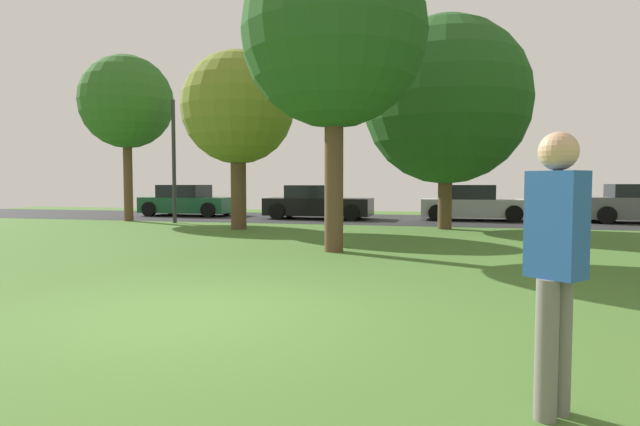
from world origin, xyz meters
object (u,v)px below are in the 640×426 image
Objects in this scene: person_catcher at (556,259)px; parked_car_green at (188,202)px; parked_car_silver at (473,204)px; street_lamp_post at (174,162)px; birch_tree_lone at (126,102)px; oak_tree_center at (334,35)px; oak_tree_right at (446,101)px; maple_tree_near at (238,109)px; parked_car_black at (317,203)px.

person_catcher is 0.45× the size of parked_car_green.
parked_car_silver is (0.10, 18.24, -0.38)m from person_catcher.
street_lamp_post is at bearing 166.16° from person_catcher.
birch_tree_lone reaches higher than street_lamp_post.
parked_car_green is at bearing 111.92° from street_lamp_post.
oak_tree_center is at bearing -106.90° from parked_car_silver.
maple_tree_near is at bearing -165.13° from oak_tree_right.
parked_car_silver is 11.60m from street_lamp_post.
street_lamp_post is at bearing -11.91° from birch_tree_lone.
oak_tree_center is at bearing -48.06° from maple_tree_near.
oak_tree_right reaches higher than oak_tree_center.
birch_tree_lone is at bearing 157.15° from maple_tree_near.
parked_car_black is (1.23, 5.33, -3.19)m from maple_tree_near.
parked_car_green is at bearing 79.81° from birch_tree_lone.
oak_tree_right is at bearing 70.55° from oak_tree_center.
person_catcher is at bearing -90.31° from parked_car_silver.
parked_car_green is (-4.93, 5.87, -3.19)m from maple_tree_near.
parked_car_silver is (12.31, 0.16, 0.00)m from parked_car_green.
oak_tree_right is 14.26m from person_catcher.
birch_tree_lone is at bearing -156.22° from parked_car_black.
oak_tree_right is at bearing -1.06° from street_lamp_post.
parked_car_green is 6.18m from parked_car_black.
maple_tree_near is (-6.38, -1.69, -0.26)m from oak_tree_right.
maple_tree_near is at bearing -22.85° from birch_tree_lone.
person_catcher is at bearing -53.01° from street_lamp_post.
birch_tree_lone is (-11.94, 0.65, 0.48)m from oak_tree_right.
birch_tree_lone reaches higher than parked_car_silver.
oak_tree_right is 5.63m from parked_car_silver.
birch_tree_lone is at bearing 176.88° from oak_tree_right.
oak_tree_right reaches higher than street_lamp_post.
parked_car_silver is (3.23, 10.65, -3.97)m from oak_tree_center.
birch_tree_lone is at bearing 170.61° from person_catcher.
maple_tree_near is (-4.15, 4.62, -0.78)m from oak_tree_center.
person_catcher is 21.82m from parked_car_green.
parked_car_black is at bearing 77.07° from maple_tree_near.
person_catcher is (3.14, -7.59, -3.59)m from oak_tree_center.
oak_tree_center is at bearing -40.98° from street_lamp_post.
maple_tree_near is at bearing -140.75° from parked_car_silver.
oak_tree_center is 8.96m from person_catcher.
person_catcher is at bearing -59.18° from maple_tree_near.
parked_car_green is 1.00× the size of parked_car_silver.
birch_tree_lone is 5.31m from parked_car_green.
oak_tree_right is at bearing -20.27° from parked_car_green.
street_lamp_post is at bearing -158.76° from parked_car_silver.
person_catcher is 0.45× the size of parked_car_silver.
parked_car_black is (6.15, -0.53, 0.00)m from parked_car_green.
oak_tree_right reaches higher than maple_tree_near.
parked_car_silver is at bearing 76.95° from oak_tree_right.
person_catcher reaches higher than parked_car_black.
parked_car_black is (-5.15, 3.64, -3.44)m from oak_tree_right.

